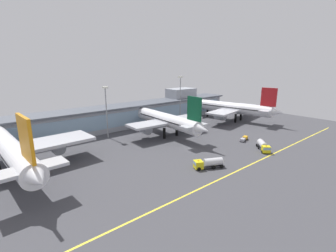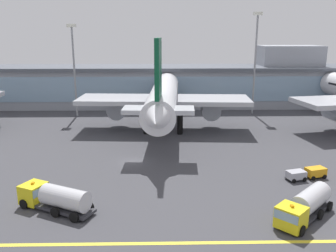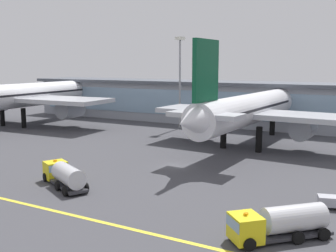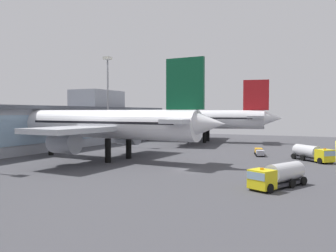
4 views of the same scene
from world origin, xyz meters
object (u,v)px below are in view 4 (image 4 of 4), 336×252
apron_light_mast_west (108,88)px  airliner_near_right (107,125)px  baggage_tug_near (277,175)px  fuel_tanker_truck (313,153)px  airliner_far_right (197,120)px  service_truck_far (259,152)px

apron_light_mast_west → airliner_near_right: bearing=-145.9°
baggage_tug_near → fuel_tanker_truck: bearing=-159.3°
airliner_far_right → apron_light_mast_west: size_ratio=2.11×
airliner_far_right → baggage_tug_near: airliner_far_right is taller
airliner_far_right → fuel_tanker_truck: airliner_far_right is taller
fuel_tanker_truck → baggage_tug_near: size_ratio=0.89×
fuel_tanker_truck → airliner_near_right: bearing=-113.0°
apron_light_mast_west → baggage_tug_near: bearing=-125.3°
service_truck_far → apron_light_mast_west: bearing=70.1°
airliner_near_right → airliner_far_right: 45.73m
airliner_near_right → apron_light_mast_west: bearing=-52.7°
airliner_far_right → apron_light_mast_west: 30.22m
fuel_tanker_truck → service_truck_far: bearing=-157.9°
baggage_tug_near → airliner_near_right: bearing=-83.9°
airliner_far_right → fuel_tanker_truck: bearing=128.1°
fuel_tanker_truck → baggage_tug_near: 26.94m
airliner_near_right → service_truck_far: 32.36m
airliner_near_right → fuel_tanker_truck: (14.36, -36.25, -5.22)m
airliner_near_right → apron_light_mast_west: (21.65, 14.66, 8.79)m
service_truck_far → fuel_tanker_truck: bearing=-129.4°
airliner_far_right → service_truck_far: bearing=122.2°
baggage_tug_near → apron_light_mast_west: 60.70m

